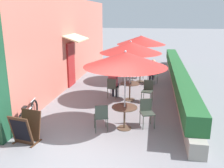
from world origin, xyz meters
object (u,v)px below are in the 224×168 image
object	(u,v)px
patio_table_near	(125,113)
bicycle_leaning	(29,116)
cafe_chair_far_right	(154,74)
seated_patron_mid_left	(114,82)
coffee_cup_far	(143,67)
patio_umbrella_far	(141,40)
patio_table_mid	(130,88)
coffee_cup_mid	(130,82)
patio_umbrella_mid	(131,47)
cafe_chair_near_right	(147,110)
patio_umbrella_near	(125,59)
menu_board	(26,128)
patio_table_far	(140,72)
cafe_chair_near_left	(101,115)
cafe_chair_mid_left	(113,86)
cafe_chair_far_left	(129,74)
cafe_chair_mid_right	(148,89)
cafe_chair_far_back	(139,69)
seated_patron_far_right	(153,71)

from	to	relation	value
patio_table_near	bicycle_leaning	xyz separation A→B (m)	(-2.99, -0.33, -0.17)
cafe_chair_far_right	bicycle_leaning	size ratio (longest dim) A/B	0.49
seated_patron_mid_left	coffee_cup_far	xyz separation A→B (m)	(1.06, 2.84, 0.07)
seated_patron_mid_left	patio_umbrella_far	size ratio (longest dim) A/B	0.51
patio_table_mid	coffee_cup_mid	world-z (taller)	coffee_cup_mid
patio_umbrella_mid	coffee_cup_mid	distance (m)	1.41
cafe_chair_near_right	patio_table_mid	xyz separation A→B (m)	(-0.78, 2.39, 0.00)
patio_umbrella_mid	patio_umbrella_near	bearing A→B (deg)	-87.58
cafe_chair_far_right	menu_board	distance (m)	7.51
patio_umbrella_near	patio_table_far	xyz separation A→B (m)	(0.13, 5.66, -1.65)
cafe_chair_near_left	cafe_chair_mid_left	size ratio (longest dim) A/B	1.00
cafe_chair_near_left	cafe_chair_far_left	world-z (taller)	same
cafe_chair_mid_right	patio_umbrella_far	xyz separation A→B (m)	(-0.49, 3.03, 1.65)
patio_umbrella_far	cafe_chair_mid_right	bearing A→B (deg)	-80.87
patio_umbrella_mid	cafe_chair_mid_left	distance (m)	1.81
cafe_chair_mid_left	patio_umbrella_far	bearing A→B (deg)	83.46
coffee_cup_mid	cafe_chair_far_left	bearing A→B (deg)	97.16
cafe_chair_near_left	cafe_chair_far_back	xyz separation A→B (m)	(0.65, 6.69, 0.00)
menu_board	patio_umbrella_mid	bearing A→B (deg)	68.65
coffee_cup_far	menu_board	size ratio (longest dim) A/B	0.11
patio_table_far	bicycle_leaning	world-z (taller)	bicycle_leaning
patio_table_far	cafe_chair_far_left	xyz separation A→B (m)	(-0.56, -0.48, -0.00)
cafe_chair_near_left	menu_board	bearing A→B (deg)	-171.61
patio_table_near	patio_table_mid	xyz separation A→B (m)	(-0.11, 2.70, 0.00)
cafe_chair_far_left	cafe_chair_far_right	distance (m)	1.27
seated_patron_far_right	cafe_chair_near_left	bearing A→B (deg)	101.19
cafe_chair_near_left	patio_umbrella_far	xyz separation A→B (m)	(0.79, 5.97, 1.65)
cafe_chair_far_left	patio_table_far	bearing A→B (deg)	6.00
patio_umbrella_near	cafe_chair_mid_left	size ratio (longest dim) A/B	2.80
cafe_chair_far_right	bicycle_leaning	xyz separation A→B (m)	(-3.80, -5.74, -0.17)
cafe_chair_far_right	coffee_cup_far	world-z (taller)	cafe_chair_far_right
seated_patron_far_right	cafe_chair_far_back	bearing A→B (deg)	-28.45
seated_patron_mid_left	seated_patron_far_right	world-z (taller)	same
coffee_cup_mid	patio_table_near	bearing A→B (deg)	-87.33
seated_patron_far_right	coffee_cup_far	bearing A→B (deg)	-13.28
cafe_chair_mid_right	cafe_chair_far_right	bearing A→B (deg)	-82.10
cafe_chair_near_right	patio_umbrella_mid	xyz separation A→B (m)	(-0.78, 2.39, 1.65)
cafe_chair_far_back	menu_board	xyz separation A→B (m)	(-2.54, -7.68, -0.10)
patio_table_far	patio_umbrella_far	distance (m)	1.65
cafe_chair_mid_left	cafe_chair_far_back	size ratio (longest dim) A/B	1.00
cafe_chair_mid_left	cafe_chair_mid_right	distance (m)	1.46
patio_umbrella_far	patio_umbrella_mid	bearing A→B (deg)	-94.66
patio_table_mid	coffee_cup_far	distance (m)	3.06
patio_umbrella_mid	cafe_chair_mid_left	bearing A→B (deg)	173.93
cafe_chair_near_left	cafe_chair_mid_left	distance (m)	3.10
cafe_chair_far_back	menu_board	size ratio (longest dim) A/B	1.02
cafe_chair_mid_left	menu_board	world-z (taller)	cafe_chair_mid_left
seated_patron_far_right	patio_table_near	bearing A→B (deg)	107.22
cafe_chair_near_left	cafe_chair_near_right	size ratio (longest dim) A/B	1.00
cafe_chair_mid_left	patio_umbrella_far	distance (m)	3.45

